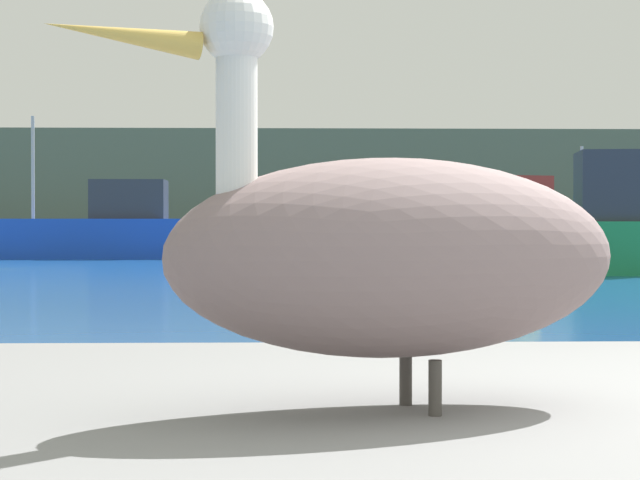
{
  "coord_description": "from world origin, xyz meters",
  "views": [
    {
      "loc": [
        -1.6,
        -2.56,
        1.15
      ],
      "look_at": [
        -1.13,
        13.41,
        0.95
      ],
      "focal_mm": 63.52,
      "sensor_mm": 36.0,
      "label": 1
    }
  ],
  "objects_px": {
    "pelican": "(392,251)",
    "fishing_boat_blue": "(107,231)",
    "mooring_buoy": "(517,282)",
    "fishing_boat_green": "(630,235)",
    "fishing_boat_teal": "(523,230)"
  },
  "relations": [
    {
      "from": "pelican",
      "to": "fishing_boat_blue",
      "type": "height_order",
      "value": "fishing_boat_blue"
    },
    {
      "from": "pelican",
      "to": "fishing_boat_green",
      "type": "distance_m",
      "value": 25.27
    },
    {
      "from": "pelican",
      "to": "fishing_boat_blue",
      "type": "bearing_deg",
      "value": -97.98
    },
    {
      "from": "fishing_boat_green",
      "to": "fishing_boat_teal",
      "type": "bearing_deg",
      "value": 95.4
    },
    {
      "from": "fishing_boat_teal",
      "to": "fishing_boat_blue",
      "type": "distance_m",
      "value": 15.08
    },
    {
      "from": "mooring_buoy",
      "to": "fishing_boat_green",
      "type": "bearing_deg",
      "value": 65.19
    },
    {
      "from": "fishing_boat_teal",
      "to": "fishing_boat_blue",
      "type": "xyz_separation_m",
      "value": [
        -15.04,
        -1.05,
        -0.03
      ]
    },
    {
      "from": "fishing_boat_green",
      "to": "fishing_boat_blue",
      "type": "xyz_separation_m",
      "value": [
        -14.51,
        13.6,
        0.02
      ]
    },
    {
      "from": "pelican",
      "to": "fishing_boat_teal",
      "type": "distance_m",
      "value": 39.55
    },
    {
      "from": "fishing_boat_green",
      "to": "fishing_boat_blue",
      "type": "bearing_deg",
      "value": 144.35
    },
    {
      "from": "pelican",
      "to": "fishing_boat_blue",
      "type": "relative_size",
      "value": 0.17
    },
    {
      "from": "fishing_boat_green",
      "to": "mooring_buoy",
      "type": "distance_m",
      "value": 11.59
    },
    {
      "from": "mooring_buoy",
      "to": "fishing_boat_teal",
      "type": "bearing_deg",
      "value": 77.9
    },
    {
      "from": "fishing_boat_green",
      "to": "fishing_boat_blue",
      "type": "height_order",
      "value": "fishing_boat_blue"
    },
    {
      "from": "pelican",
      "to": "mooring_buoy",
      "type": "relative_size",
      "value": 1.93
    }
  ]
}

